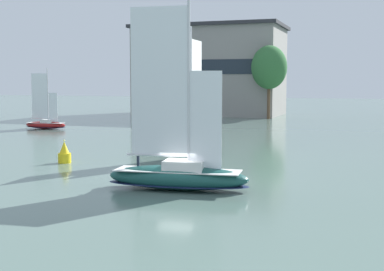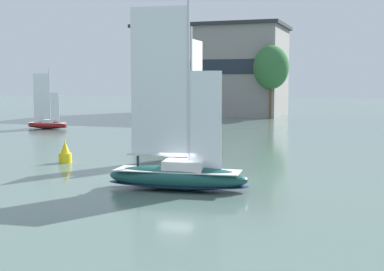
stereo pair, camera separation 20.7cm
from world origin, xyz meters
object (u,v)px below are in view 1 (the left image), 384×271
object	(u,v)px
sailboat_main	(178,174)
sailboat_moored_near_marina	(46,124)
channel_buoy	(64,154)
sailboat_moored_mid_channel	(193,149)
tree_shore_left	(269,68)

from	to	relation	value
sailboat_main	sailboat_moored_near_marina	world-z (taller)	sailboat_main
channel_buoy	sailboat_moored_mid_channel	bearing A→B (deg)	29.93
sailboat_moored_mid_channel	channel_buoy	distance (m)	11.76
tree_shore_left	sailboat_main	world-z (taller)	tree_shore_left
sailboat_main	tree_shore_left	bearing A→B (deg)	95.79
sailboat_moored_near_marina	sailboat_moored_mid_channel	xyz separation A→B (m)	(31.73, -22.92, 0.20)
tree_shore_left	sailboat_moored_near_marina	size ratio (longest dim) A/B	1.52
channel_buoy	sailboat_moored_near_marina	bearing A→B (deg)	126.81
tree_shore_left	sailboat_moored_near_marina	distance (m)	44.07
sailboat_main	sailboat_moored_mid_channel	size ratio (longest dim) A/B	1.10
sailboat_moored_near_marina	sailboat_moored_mid_channel	bearing A→B (deg)	-35.84
sailboat_main	channel_buoy	world-z (taller)	sailboat_main
sailboat_moored_near_marina	channel_buoy	size ratio (longest dim) A/B	4.44
sailboat_main	sailboat_moored_mid_channel	xyz separation A→B (m)	(-3.57, 13.66, -0.08)
sailboat_moored_mid_channel	tree_shore_left	bearing A→B (deg)	93.55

